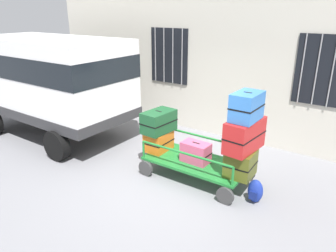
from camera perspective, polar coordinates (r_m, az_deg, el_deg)
The scene contains 12 objects.
ground_plane at distance 6.50m, azimuth -0.65°, elevation -9.41°, with size 40.00×40.00×0.00m, color gray.
building_wall at distance 8.23m, azimuth 11.63°, elevation 14.86°, with size 12.00×0.38×5.00m.
van at distance 8.83m, azimuth -20.46°, elevation 8.38°, with size 4.36×2.18×2.56m.
luggage_cart at distance 6.41m, azimuth 5.08°, elevation -6.79°, with size 2.10×1.09×0.37m.
cart_railing at distance 6.25m, azimuth 5.18°, elevation -3.84°, with size 2.00×0.95×0.37m.
suitcase_left_bottom at distance 6.77m, azimuth -1.70°, elevation -2.69°, with size 0.44×0.59×0.42m.
suitcase_left_middle at distance 6.62m, azimuth -1.68°, elevation 0.82°, with size 0.50×0.77×0.45m.
suitcase_midleft_bottom at distance 6.27m, azimuth 5.01°, elevation -4.76°, with size 0.57×0.36×0.41m.
suitcase_center_bottom at distance 5.89m, azimuth 12.94°, elevation -6.57°, with size 0.50×0.56×0.48m.
suitcase_center_middle at distance 5.74m, azimuth 13.65°, elevation -1.58°, with size 0.50×0.91×0.57m.
suitcase_center_top at distance 5.55m, azimuth 14.02°, elevation 3.45°, with size 0.42×0.66×0.49m.
backpack at distance 5.87m, azimuth 15.46°, elevation -11.27°, with size 0.27×0.22×0.44m.
Camera 1 is at (3.29, -4.59, 3.22)m, focal length 33.78 mm.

